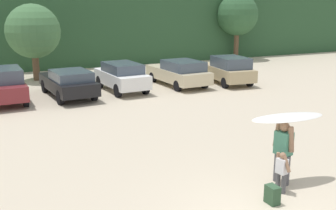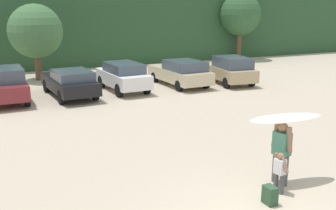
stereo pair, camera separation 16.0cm
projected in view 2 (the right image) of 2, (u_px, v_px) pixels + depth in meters
name	position (u px, v px, depth m)	size (l,w,h in m)	color
hillside_ridge	(50.00, 28.00, 33.77)	(108.00, 12.00, 5.30)	#284C2D
tree_ridge_back	(35.00, 31.00, 24.42)	(3.29, 3.29, 4.66)	brown
tree_center_left	(240.00, 15.00, 33.48)	(3.46, 3.46, 5.48)	brown
parked_car_maroon	(4.00, 84.00, 19.26)	(1.97, 4.28, 1.70)	maroon
parked_car_black	(70.00, 82.00, 20.43)	(2.21, 4.86, 1.42)	black
parked_car_white	(123.00, 76.00, 21.76)	(1.99, 4.18, 1.56)	white
parked_car_champagne	(181.00, 72.00, 23.24)	(2.18, 4.70, 1.51)	beige
parked_car_tan	(230.00, 70.00, 23.82)	(2.16, 4.28, 1.63)	tan
person_adult	(281.00, 149.00, 10.44)	(0.37, 0.68, 1.68)	#4C4C51
person_child	(280.00, 170.00, 9.99)	(0.24, 0.47, 1.06)	#4C4C51
surfboard_white	(286.00, 118.00, 10.32)	(2.16, 0.82, 0.15)	white
backpack_dropped	(270.00, 195.00, 9.51)	(0.24, 0.34, 0.45)	#2D4C33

